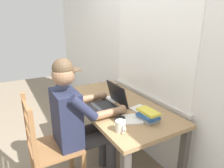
{
  "coord_description": "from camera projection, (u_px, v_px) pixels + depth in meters",
  "views": [
    {
      "loc": [
        1.66,
        -0.97,
        1.56
      ],
      "look_at": [
        0.02,
        -0.05,
        0.94
      ],
      "focal_mm": 32.52,
      "sensor_mm": 36.0,
      "label": 1
    }
  ],
  "objects": [
    {
      "name": "ground_plane",
      "position": [
        115.0,
        162.0,
        2.31
      ],
      "size": [
        8.0,
        8.0,
        0.0
      ],
      "primitive_type": "plane",
      "color": "gray"
    },
    {
      "name": "back_wall",
      "position": [
        152.0,
        44.0,
        2.11
      ],
      "size": [
        6.0,
        0.08,
        2.6
      ],
      "color": "silver",
      "rests_on": "ground"
    },
    {
      "name": "desk",
      "position": [
        115.0,
        112.0,
        2.11
      ],
      "size": [
        1.43,
        0.71,
        0.72
      ],
      "color": "#9E7A51",
      "rests_on": "ground"
    },
    {
      "name": "seated_person",
      "position": [
        78.0,
        118.0,
        1.85
      ],
      "size": [
        0.5,
        0.6,
        1.25
      ],
      "color": "#232842",
      "rests_on": "ground"
    },
    {
      "name": "wooden_chair",
      "position": [
        49.0,
        148.0,
        1.78
      ],
      "size": [
        0.42,
        0.42,
        0.95
      ],
      "color": "olive",
      "rests_on": "ground"
    },
    {
      "name": "laptop",
      "position": [
        109.0,
        102.0,
        1.97
      ],
      "size": [
        0.33,
        0.29,
        0.23
      ],
      "color": "black",
      "rests_on": "desk"
    },
    {
      "name": "computer_mouse",
      "position": [
        120.0,
        118.0,
        1.73
      ],
      "size": [
        0.06,
        0.1,
        0.03
      ],
      "primitive_type": "ellipsoid",
      "color": "black",
      "rests_on": "desk"
    },
    {
      "name": "coffee_mug_white",
      "position": [
        120.0,
        126.0,
        1.55
      ],
      "size": [
        0.12,
        0.08,
        0.09
      ],
      "color": "silver",
      "rests_on": "desk"
    },
    {
      "name": "coffee_mug_dark",
      "position": [
        115.0,
        89.0,
        2.35
      ],
      "size": [
        0.12,
        0.08,
        0.1
      ],
      "color": "black",
      "rests_on": "desk"
    },
    {
      "name": "book_stack_main",
      "position": [
        148.0,
        116.0,
        1.71
      ],
      "size": [
        0.2,
        0.14,
        0.09
      ],
      "color": "gray",
      "rests_on": "desk"
    },
    {
      "name": "paper_pile_near_laptop",
      "position": [
        115.0,
        99.0,
        2.19
      ],
      "size": [
        0.2,
        0.19,
        0.01
      ],
      "primitive_type": "cube",
      "rotation": [
        0.0,
        0.0,
        -0.06
      ],
      "color": "white",
      "rests_on": "desk"
    },
    {
      "name": "paper_pile_back_corner",
      "position": [
        142.0,
        110.0,
        1.93
      ],
      "size": [
        0.22,
        0.19,
        0.01
      ],
      "primitive_type": "cube",
      "rotation": [
        0.0,
        0.0,
        0.17
      ],
      "color": "silver",
      "rests_on": "desk"
    },
    {
      "name": "paper_pile_side",
      "position": [
        132.0,
        119.0,
        1.74
      ],
      "size": [
        0.22,
        0.21,
        0.01
      ],
      "primitive_type": "cube",
      "rotation": [
        0.0,
        0.0,
        -0.36
      ],
      "color": "silver",
      "rests_on": "desk"
    },
    {
      "name": "landscape_photo_print",
      "position": [
        122.0,
        97.0,
        2.24
      ],
      "size": [
        0.15,
        0.13,
        0.0
      ],
      "primitive_type": "cube",
      "rotation": [
        0.0,
        0.0,
        -0.38
      ],
      "color": "#C63D33",
      "rests_on": "desk"
    }
  ]
}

